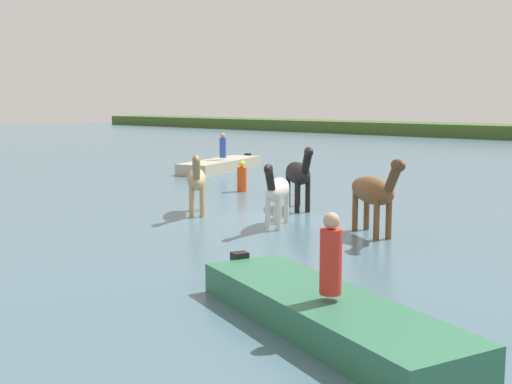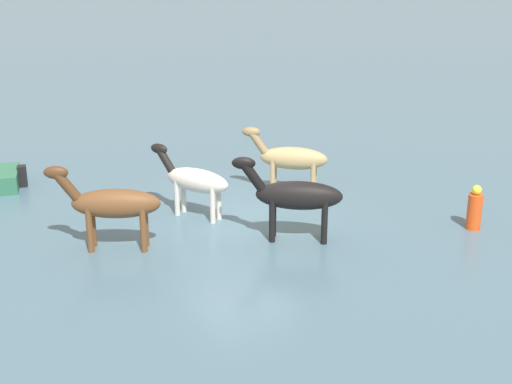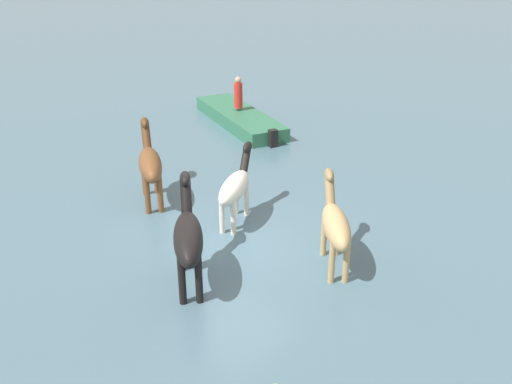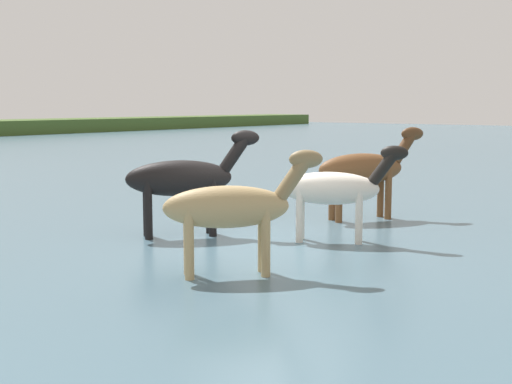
{
  "view_description": "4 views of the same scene",
  "coord_description": "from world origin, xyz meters",
  "px_view_note": "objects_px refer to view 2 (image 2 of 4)",
  "views": [
    {
      "loc": [
        11.9,
        -14.07,
        3.36
      ],
      "look_at": [
        -0.45,
        -0.22,
        0.76
      ],
      "focal_mm": 45.71,
      "sensor_mm": 36.0,
      "label": 1
    },
    {
      "loc": [
        9.07,
        14.79,
        7.15
      ],
      "look_at": [
        -0.41,
        0.08,
        0.7
      ],
      "focal_mm": 51.62,
      "sensor_mm": 36.0,
      "label": 2
    },
    {
      "loc": [
        -8.48,
        8.03,
        6.86
      ],
      "look_at": [
        0.25,
        -0.95,
        1.01
      ],
      "focal_mm": 39.79,
      "sensor_mm": 36.0,
      "label": 3
    },
    {
      "loc": [
        -9.69,
        -7.13,
        2.53
      ],
      "look_at": [
        -0.52,
        -0.08,
        1.01
      ],
      "focal_mm": 46.91,
      "sensor_mm": 36.0,
      "label": 4
    }
  ],
  "objects_px": {
    "horse_dun_straggler": "(295,196)",
    "horse_rear_stallion": "(112,204)",
    "horse_pinto_flank": "(291,158)",
    "buoy_channel_marker": "(475,209)",
    "horse_chestnut_trailing": "(194,180)"
  },
  "relations": [
    {
      "from": "horse_rear_stallion",
      "to": "horse_dun_straggler",
      "type": "bearing_deg",
      "value": -173.64
    },
    {
      "from": "horse_dun_straggler",
      "to": "horse_chestnut_trailing",
      "type": "bearing_deg",
      "value": -25.14
    },
    {
      "from": "horse_dun_straggler",
      "to": "buoy_channel_marker",
      "type": "distance_m",
      "value": 4.55
    },
    {
      "from": "horse_chestnut_trailing",
      "to": "horse_pinto_flank",
      "type": "xyz_separation_m",
      "value": [
        -3.05,
        -0.08,
        0.04
      ]
    },
    {
      "from": "horse_dun_straggler",
      "to": "horse_chestnut_trailing",
      "type": "xyz_separation_m",
      "value": [
        1.29,
        -2.58,
        -0.13
      ]
    },
    {
      "from": "horse_rear_stallion",
      "to": "buoy_channel_marker",
      "type": "distance_m",
      "value": 8.76
    },
    {
      "from": "horse_pinto_flank",
      "to": "horse_dun_straggler",
      "type": "bearing_deg",
      "value": 99.95
    },
    {
      "from": "buoy_channel_marker",
      "to": "horse_rear_stallion",
      "type": "bearing_deg",
      "value": -24.92
    },
    {
      "from": "horse_chestnut_trailing",
      "to": "horse_pinto_flank",
      "type": "bearing_deg",
      "value": -116.45
    },
    {
      "from": "horse_dun_straggler",
      "to": "horse_rear_stallion",
      "type": "height_order",
      "value": "horse_dun_straggler"
    },
    {
      "from": "horse_pinto_flank",
      "to": "horse_chestnut_trailing",
      "type": "bearing_deg",
      "value": 44.99
    },
    {
      "from": "horse_dun_straggler",
      "to": "horse_rear_stallion",
      "type": "bearing_deg",
      "value": 12.64
    },
    {
      "from": "horse_chestnut_trailing",
      "to": "buoy_channel_marker",
      "type": "height_order",
      "value": "horse_chestnut_trailing"
    },
    {
      "from": "horse_pinto_flank",
      "to": "buoy_channel_marker",
      "type": "relative_size",
      "value": 1.75
    },
    {
      "from": "horse_rear_stallion",
      "to": "horse_chestnut_trailing",
      "type": "bearing_deg",
      "value": -131.54
    }
  ]
}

